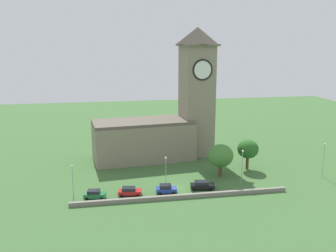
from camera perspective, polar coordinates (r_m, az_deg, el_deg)
ground_plane at (r=89.77m, az=-0.55°, el=-5.96°), size 200.00×200.00×0.00m
church at (r=93.24m, az=-0.46°, el=0.91°), size 31.55×13.94×32.49m
quay_barrier at (r=71.22m, az=2.19°, el=-10.78°), size 41.68×0.70×0.81m
car_green at (r=72.14m, az=-11.23°, el=-10.29°), size 4.26×2.63×1.78m
car_red at (r=72.70m, az=-5.92°, el=-9.97°), size 4.66×2.71×1.64m
car_blue at (r=73.24m, az=-0.29°, el=-9.66°), size 4.19×2.60×1.79m
car_black at (r=75.37m, az=5.26°, el=-9.06°), size 4.99×2.78×1.74m
streetlamp_west_end at (r=73.04m, az=-14.51°, el=-7.34°), size 0.44×0.44×6.25m
streetlamp_west_mid at (r=74.78m, az=-0.34°, el=-6.31°), size 0.44×0.44×6.52m
streetlamp_central at (r=77.55m, az=11.36°, el=-5.44°), size 0.44×0.44×7.47m
streetlamp_east_mid at (r=87.05m, az=22.88°, el=-4.13°), size 0.44×0.44×7.65m
tree_churchyard at (r=81.76m, az=8.12°, el=-4.55°), size 5.51×5.51×7.19m
tree_riverside_east at (r=87.27m, az=12.20°, el=-3.50°), size 4.83×4.83×7.04m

